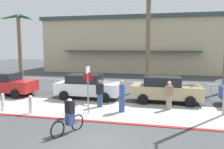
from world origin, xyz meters
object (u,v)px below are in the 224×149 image
at_px(palm_tree_0, 18,33).
at_px(palm_tree_1, 148,9).
at_px(car_tan_2, 165,89).
at_px(pedestrian_1, 169,97).
at_px(car_red_0, 5,84).
at_px(pedestrian_2, 100,95).
at_px(stop_sign_bike_lane, 88,83).
at_px(pedestrian_0, 122,97).
at_px(bollard_1, 3,102).
at_px(bollard_0, 31,104).
at_px(car_white_1, 88,86).
at_px(cyclist_blue_0, 69,117).

distance_m(palm_tree_0, palm_tree_1, 12.29).
distance_m(car_tan_2, pedestrian_1, 1.73).
relative_size(palm_tree_0, palm_tree_1, 0.74).
distance_m(car_red_0, pedestrian_2, 7.97).
relative_size(stop_sign_bike_lane, pedestrian_0, 1.42).
xyz_separation_m(stop_sign_bike_lane, car_red_0, (-7.54, 3.13, -0.81)).
height_order(bollard_1, pedestrian_2, pedestrian_2).
height_order(palm_tree_1, pedestrian_0, palm_tree_1).
height_order(stop_sign_bike_lane, car_red_0, stop_sign_bike_lane).
xyz_separation_m(bollard_0, pedestrian_1, (7.27, 2.51, 0.25)).
bearing_deg(palm_tree_1, bollard_0, -125.40).
relative_size(stop_sign_bike_lane, palm_tree_1, 0.29).
xyz_separation_m(car_tan_2, pedestrian_0, (-2.33, -2.82, -0.03)).
height_order(car_white_1, pedestrian_1, car_white_1).
bearing_deg(bollard_1, car_white_1, 47.10).
bearing_deg(cyclist_blue_0, pedestrian_0, 66.13).
relative_size(bollard_1, pedestrian_2, 0.61).
bearing_deg(cyclist_blue_0, palm_tree_1, 76.33).
relative_size(car_white_1, pedestrian_2, 2.70).
xyz_separation_m(stop_sign_bike_lane, bollard_1, (-4.89, -0.55, -1.16)).
xyz_separation_m(cyclist_blue_0, pedestrian_0, (1.57, 3.55, 0.14)).
distance_m(stop_sign_bike_lane, car_white_1, 3.71).
bearing_deg(car_red_0, pedestrian_2, -12.24).
distance_m(bollard_1, pedestrian_0, 6.72).
bearing_deg(car_white_1, pedestrian_1, -16.60).
distance_m(bollard_0, palm_tree_1, 11.40).
height_order(bollard_1, car_tan_2, car_tan_2).
relative_size(stop_sign_bike_lane, car_white_1, 0.58).
distance_m(pedestrian_1, pedestrian_2, 4.02).
bearing_deg(stop_sign_bike_lane, bollard_0, -166.54).
relative_size(palm_tree_0, car_red_0, 1.51).
height_order(car_red_0, car_white_1, same).
bearing_deg(cyclist_blue_0, bollard_0, 145.72).
distance_m(bollard_0, bollard_1, 1.88).
distance_m(cyclist_blue_0, pedestrian_2, 4.32).
height_order(bollard_1, pedestrian_1, pedestrian_1).
distance_m(car_white_1, car_tan_2, 5.26).
bearing_deg(cyclist_blue_0, palm_tree_0, 131.88).
height_order(palm_tree_0, car_tan_2, palm_tree_0).
bearing_deg(pedestrian_0, cyclist_blue_0, -113.87).
distance_m(palm_tree_1, car_red_0, 12.30).
xyz_separation_m(car_red_0, pedestrian_2, (7.79, -1.69, -0.12)).
bearing_deg(pedestrian_1, pedestrian_0, -156.32).
bearing_deg(pedestrian_2, stop_sign_bike_lane, -99.66).
relative_size(bollard_1, pedestrian_1, 0.60).
xyz_separation_m(bollard_1, pedestrian_0, (6.60, 1.22, 0.32)).
height_order(bollard_1, car_white_1, car_white_1).
relative_size(car_red_0, cyclist_blue_0, 2.60).
distance_m(cyclist_blue_0, pedestrian_0, 3.89).
relative_size(cyclist_blue_0, pedestrian_1, 1.02).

